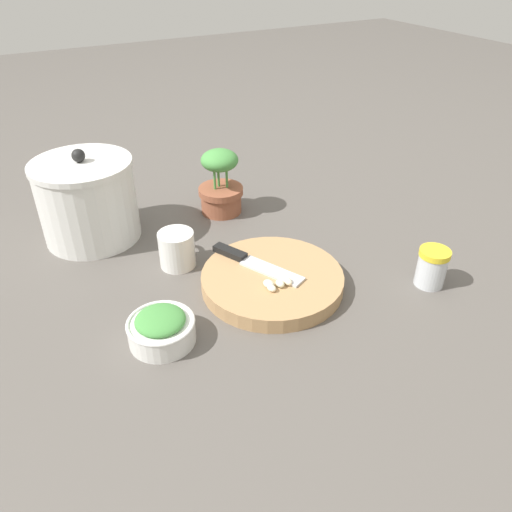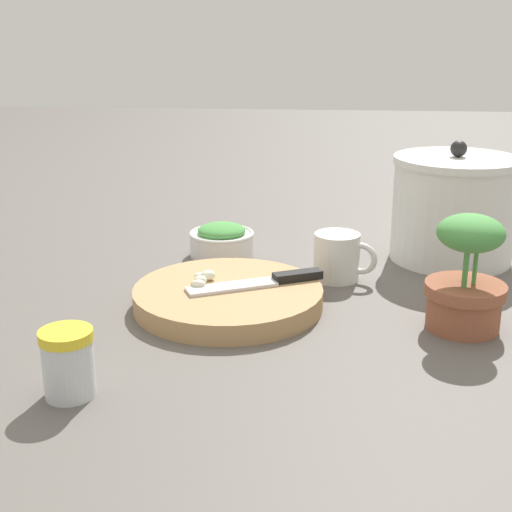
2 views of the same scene
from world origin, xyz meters
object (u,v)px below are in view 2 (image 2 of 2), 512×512
(garlic_cloves, at_px, (202,279))
(coffee_mug, at_px, (338,257))
(spice_jar, at_px, (68,363))
(stock_pot, at_px, (453,209))
(potted_herb, at_px, (466,280))
(chef_knife, at_px, (264,281))
(herb_bowl, at_px, (222,240))
(cutting_board, at_px, (228,297))

(garlic_cloves, relative_size, coffee_mug, 0.54)
(spice_jar, bearing_deg, stock_pot, 136.81)
(coffee_mug, distance_m, potted_herb, 0.25)
(chef_knife, relative_size, coffee_mug, 1.96)
(spice_jar, bearing_deg, herb_bowl, 169.17)
(stock_pot, height_order, potted_herb, stock_pot)
(herb_bowl, height_order, coffee_mug, coffee_mug)
(spice_jar, bearing_deg, potted_herb, 116.01)
(spice_jar, distance_m, stock_pot, 0.74)
(cutting_board, height_order, chef_knife, chef_knife)
(chef_knife, distance_m, coffee_mug, 0.16)
(chef_knife, xyz_separation_m, stock_pot, (-0.24, 0.31, 0.06))
(herb_bowl, bearing_deg, spice_jar, -10.83)
(cutting_board, distance_m, garlic_cloves, 0.05)
(cutting_board, distance_m, herb_bowl, 0.25)
(chef_knife, xyz_separation_m, garlic_cloves, (0.01, -0.09, 0.00))
(cutting_board, distance_m, spice_jar, 0.31)
(spice_jar, xyz_separation_m, potted_herb, (-0.23, 0.47, 0.03))
(coffee_mug, distance_m, stock_pot, 0.24)
(potted_herb, bearing_deg, chef_knife, -103.37)
(coffee_mug, bearing_deg, herb_bowl, -117.85)
(stock_pot, relative_size, potted_herb, 1.35)
(herb_bowl, height_order, stock_pot, stock_pot)
(herb_bowl, bearing_deg, cutting_board, 10.07)
(garlic_cloves, xyz_separation_m, stock_pot, (-0.25, 0.40, 0.05))
(chef_knife, distance_m, garlic_cloves, 0.09)
(garlic_cloves, height_order, stock_pot, stock_pot)
(chef_knife, xyz_separation_m, herb_bowl, (-0.22, -0.09, -0.01))
(potted_herb, bearing_deg, coffee_mug, -137.24)
(cutting_board, bearing_deg, herb_bowl, -169.93)
(spice_jar, bearing_deg, chef_knife, 146.76)
(cutting_board, bearing_deg, chef_knife, 110.74)
(herb_bowl, relative_size, potted_herb, 0.72)
(chef_knife, height_order, potted_herb, potted_herb)
(herb_bowl, distance_m, spice_jar, 0.53)
(coffee_mug, bearing_deg, cutting_board, -50.34)
(herb_bowl, bearing_deg, garlic_cloves, 0.73)
(garlic_cloves, distance_m, herb_bowl, 0.23)
(garlic_cloves, height_order, herb_bowl, herb_bowl)
(herb_bowl, bearing_deg, potted_herb, 52.17)
(cutting_board, bearing_deg, garlic_cloves, -109.85)
(garlic_cloves, relative_size, spice_jar, 0.70)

